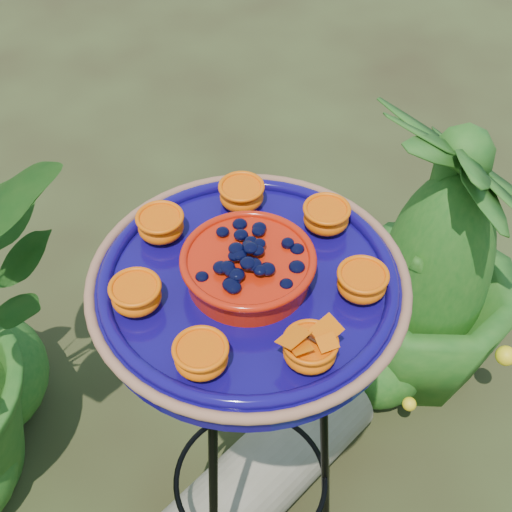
% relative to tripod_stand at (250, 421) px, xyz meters
% --- Properties ---
extents(tripod_stand, '(0.42, 0.42, 0.93)m').
position_rel_tripod_stand_xyz_m(tripod_stand, '(0.00, 0.00, 0.00)').
color(tripod_stand, black).
rests_on(tripod_stand, ground).
extents(feeder_dish, '(0.59, 0.59, 0.11)m').
position_rel_tripod_stand_xyz_m(feeder_dish, '(0.00, -0.00, 0.41)').
color(feeder_dish, '#100758').
rests_on(feeder_dish, tripod_stand).
extents(driftwood_log, '(0.63, 0.50, 0.21)m').
position_rel_tripod_stand_xyz_m(driftwood_log, '(0.07, 0.12, -0.46)').
color(driftwood_log, gray).
rests_on(driftwood_log, ground).
extents(shrub_back_right, '(0.58, 0.58, 0.88)m').
position_rel_tripod_stand_xyz_m(shrub_back_right, '(0.61, 0.40, -0.12)').
color(shrub_back_right, '#194F15').
rests_on(shrub_back_right, ground).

